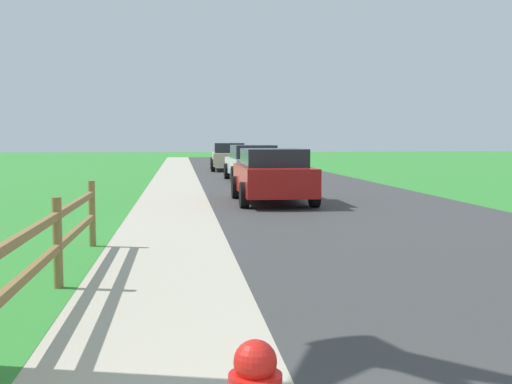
# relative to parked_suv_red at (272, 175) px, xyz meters

# --- Properties ---
(ground_plane) EXTENTS (120.00, 120.00, 0.00)m
(ground_plane) POSITION_rel_parked_suv_red_xyz_m (-1.73, 9.25, -0.76)
(ground_plane) COLOR #328431
(road_asphalt) EXTENTS (7.00, 66.00, 0.01)m
(road_asphalt) POSITION_rel_parked_suv_red_xyz_m (1.77, 11.25, -0.76)
(road_asphalt) COLOR #3A3A3A
(road_asphalt) RESTS_ON ground
(curb_concrete) EXTENTS (6.00, 66.00, 0.01)m
(curb_concrete) POSITION_rel_parked_suv_red_xyz_m (-4.73, 11.25, -0.76)
(curb_concrete) COLOR #B3AA96
(curb_concrete) RESTS_ON ground
(grass_verge) EXTENTS (5.00, 66.00, 0.00)m
(grass_verge) POSITION_rel_parked_suv_red_xyz_m (-6.23, 11.25, -0.76)
(grass_verge) COLOR #328431
(grass_verge) RESTS_ON ground
(rail_fence) EXTENTS (0.11, 8.83, 1.07)m
(rail_fence) POSITION_rel_parked_suv_red_xyz_m (-3.94, -11.05, -0.14)
(rail_fence) COLOR olive
(rail_fence) RESTS_ON ground
(parked_suv_red) EXTENTS (2.04, 4.27, 1.48)m
(parked_suv_red) POSITION_rel_parked_suv_red_xyz_m (0.00, 0.00, 0.00)
(parked_suv_red) COLOR maroon
(parked_suv_red) RESTS_ON ground
(parked_car_silver) EXTENTS (2.17, 4.88, 1.50)m
(parked_car_silver) POSITION_rel_parked_suv_red_xyz_m (0.50, 9.08, 0.00)
(parked_car_silver) COLOR #B7BABF
(parked_car_silver) RESTS_ON ground
(parked_car_beige) EXTENTS (2.19, 5.04, 1.53)m
(parked_car_beige) POSITION_rel_parked_suv_red_xyz_m (0.22, 18.30, 0.00)
(parked_car_beige) COLOR #C6B793
(parked_car_beige) RESTS_ON ground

